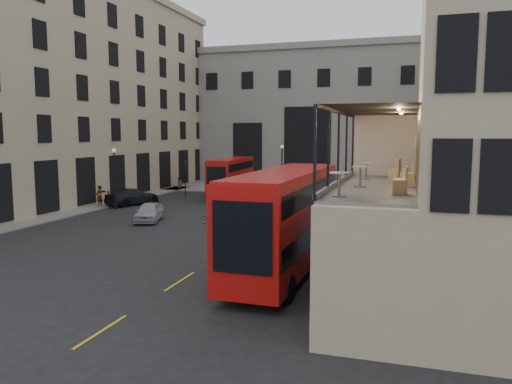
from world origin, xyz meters
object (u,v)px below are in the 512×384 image
(bus_near, at_px, (286,216))
(car_c, at_px, (132,196))
(pedestrian_e, at_px, (99,196))
(cafe_chair_d, at_px, (395,173))
(pedestrian_d, at_px, (368,189))
(traffic_light_far, at_px, (185,173))
(bicycle, at_px, (211,218))
(street_lamp_a, at_px, (115,182))
(pedestrian_b, at_px, (257,183))
(cafe_table_near, at_px, (339,180))
(cafe_chair_a, at_px, (401,186))
(traffic_light_near, at_px, (273,197))
(pedestrian_c, at_px, (311,181))
(bus_far, at_px, (231,175))
(cyclist, at_px, (210,219))
(cafe_chair_b, at_px, (400,183))
(car_a, at_px, (149,212))
(cafe_chair_c, at_px, (407,179))
(pedestrian_a, at_px, (179,184))
(cafe_table_mid, at_px, (360,173))
(car_b, at_px, (321,204))
(street_lamp_b, at_px, (282,172))
(cafe_table_far, at_px, (366,168))

(bus_near, bearing_deg, car_c, 137.09)
(pedestrian_e, bearing_deg, cafe_chair_d, 67.18)
(pedestrian_d, bearing_deg, traffic_light_far, 70.02)
(bicycle, distance_m, pedestrian_d, 20.36)
(street_lamp_a, relative_size, pedestrian_b, 3.01)
(cafe_table_near, bearing_deg, traffic_light_far, 122.93)
(car_c, xyz_separation_m, cafe_chair_a, (24.46, -23.36, 4.11))
(pedestrian_e, relative_size, cafe_chair_a, 2.08)
(pedestrian_d, xyz_separation_m, cafe_chair_a, (3.81, -34.21, 3.92))
(traffic_light_near, relative_size, pedestrian_c, 2.18)
(bus_far, bearing_deg, cyclist, -74.39)
(pedestrian_b, bearing_deg, street_lamp_a, -163.38)
(pedestrian_b, distance_m, pedestrian_e, 19.16)
(cafe_chair_b, bearing_deg, car_c, 138.37)
(bicycle, bearing_deg, pedestrian_e, 68.42)
(car_a, height_order, cafe_chair_c, cafe_chair_c)
(cyclist, relative_size, pedestrian_a, 1.03)
(bus_far, relative_size, pedestrian_e, 5.23)
(car_c, bearing_deg, cafe_chair_d, 166.86)
(bus_near, xyz_separation_m, cafe_chair_d, (4.95, 0.45, 2.14))
(car_c, relative_size, cafe_chair_a, 5.67)
(street_lamp_a, bearing_deg, cafe_table_near, -43.96)
(cafe_table_near, relative_size, cafe_chair_c, 0.82)
(street_lamp_a, distance_m, cafe_table_mid, 29.63)
(car_a, height_order, car_b, car_a)
(street_lamp_b, bearing_deg, traffic_light_near, -77.20)
(pedestrian_d, relative_size, cafe_table_far, 2.63)
(bus_far, distance_m, cafe_chair_a, 36.43)
(traffic_light_near, relative_size, cafe_table_near, 4.76)
(bus_near, relative_size, car_a, 2.89)
(street_lamp_a, distance_m, cafe_chair_b, 30.95)
(street_lamp_a, bearing_deg, traffic_light_near, -20.56)
(traffic_light_far, relative_size, cafe_chair_c, 3.91)
(bus_near, bearing_deg, bicycle, 127.60)
(pedestrian_e, relative_size, cafe_table_mid, 2.45)
(cafe_chair_b, bearing_deg, car_b, 106.73)
(bus_near, distance_m, car_a, 16.88)
(pedestrian_e, bearing_deg, traffic_light_far, 164.32)
(cafe_chair_a, bearing_deg, street_lamp_a, 139.92)
(pedestrian_e, bearing_deg, bus_far, 147.67)
(car_a, distance_m, pedestrian_d, 23.48)
(street_lamp_a, relative_size, bus_far, 0.52)
(cafe_table_mid, xyz_separation_m, cafe_chair_d, (1.16, 4.02, -0.25))
(pedestrian_c, relative_size, cafe_chair_d, 1.94)
(street_lamp_b, xyz_separation_m, car_c, (-11.00, -13.21, -1.62))
(cafe_table_mid, relative_size, cafe_table_far, 1.09)
(traffic_light_near, bearing_deg, pedestrian_d, 76.68)
(car_c, xyz_separation_m, cafe_chair_b, (24.39, -21.68, 4.05))
(car_b, relative_size, pedestrian_b, 2.42)
(pedestrian_c, xyz_separation_m, cafe_chair_a, (11.31, -42.58, 4.01))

